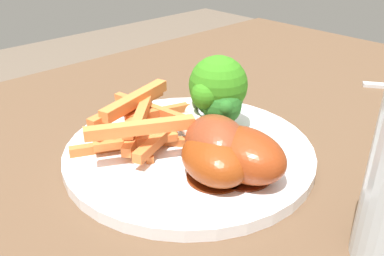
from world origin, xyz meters
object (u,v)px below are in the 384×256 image
object	(u,v)px
chicken_drumstick_far	(215,157)
dinner_plate	(192,150)
broccoli_floret_front	(217,86)
carrot_fries_pile	(138,123)
chicken_drumstick_near	(244,151)
chicken_drumstick_extra	(215,142)
broccoli_floret_middle	(221,107)

from	to	relation	value
chicken_drumstick_far	dinner_plate	bearing A→B (deg)	-113.36
broccoli_floret_front	carrot_fries_pile	distance (m)	0.09
dinner_plate	chicken_drumstick_near	world-z (taller)	chicken_drumstick_near
dinner_plate	chicken_drumstick_extra	distance (m)	0.05
dinner_plate	broccoli_floret_front	bearing A→B (deg)	-169.04
dinner_plate	carrot_fries_pile	xyz separation A→B (m)	(0.04, -0.04, 0.03)
broccoli_floret_front	chicken_drumstick_far	bearing A→B (deg)	42.99
broccoli_floret_middle	chicken_drumstick_near	world-z (taller)	broccoli_floret_middle
dinner_plate	broccoli_floret_front	world-z (taller)	broccoli_floret_front
chicken_drumstick_far	chicken_drumstick_near	bearing A→B (deg)	150.56
chicken_drumstick_far	chicken_drumstick_extra	xyz separation A→B (m)	(-0.01, -0.01, 0.00)
chicken_drumstick_near	chicken_drumstick_far	distance (m)	0.03
carrot_fries_pile	chicken_drumstick_far	world-z (taller)	carrot_fries_pile
broccoli_floret_middle	chicken_drumstick_far	bearing A→B (deg)	38.74
dinner_plate	carrot_fries_pile	bearing A→B (deg)	-47.62
dinner_plate	broccoli_floret_middle	xyz separation A→B (m)	(-0.04, 0.01, 0.04)
dinner_plate	chicken_drumstick_extra	size ratio (longest dim) A/B	1.95
chicken_drumstick_near	chicken_drumstick_extra	xyz separation A→B (m)	(0.01, -0.03, 0.00)
broccoli_floret_middle	carrot_fries_pile	world-z (taller)	broccoli_floret_middle
chicken_drumstick_extra	broccoli_floret_middle	bearing A→B (deg)	-142.70
broccoli_floret_front	broccoli_floret_middle	bearing A→B (deg)	63.45
broccoli_floret_front	chicken_drumstick_near	bearing A→B (deg)	60.66
carrot_fries_pile	chicken_drumstick_far	distance (m)	0.09
carrot_fries_pile	chicken_drumstick_near	bearing A→B (deg)	109.23
broccoli_floret_front	chicken_drumstick_extra	size ratio (longest dim) A/B	0.64
dinner_plate	carrot_fries_pile	distance (m)	0.06
broccoli_floret_middle	chicken_drumstick_near	distance (m)	0.07
dinner_plate	chicken_drumstick_extra	xyz separation A→B (m)	(0.01, 0.04, 0.03)
chicken_drumstick_extra	chicken_drumstick_near	bearing A→B (deg)	110.52
broccoli_floret_middle	chicken_drumstick_extra	world-z (taller)	broccoli_floret_middle
carrot_fries_pile	chicken_drumstick_far	xyz separation A→B (m)	(-0.01, 0.09, -0.00)
dinner_plate	broccoli_floret_front	distance (m)	0.07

